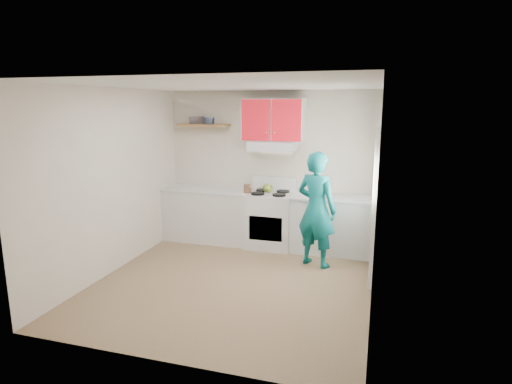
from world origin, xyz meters
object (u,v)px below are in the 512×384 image
(stove, at_px, (270,220))
(tin, at_px, (209,121))
(kettle, at_px, (268,188))
(crock, at_px, (248,189))
(person, at_px, (316,209))

(stove, distance_m, tin, 2.01)
(stove, height_order, kettle, kettle)
(stove, xyz_separation_m, kettle, (-0.07, 0.06, 0.53))
(tin, relative_size, crock, 1.22)
(stove, xyz_separation_m, tin, (-1.15, 0.17, 1.64))
(tin, bearing_deg, crock, -16.18)
(stove, bearing_deg, tin, 171.43)
(tin, bearing_deg, stove, -8.57)
(crock, height_order, person, person)
(tin, xyz_separation_m, kettle, (1.08, -0.11, -1.10))
(tin, xyz_separation_m, person, (2.01, -0.81, -1.24))
(stove, relative_size, crock, 5.91)
(person, bearing_deg, stove, -14.29)
(stove, relative_size, person, 0.54)
(person, bearing_deg, kettle, -14.90)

